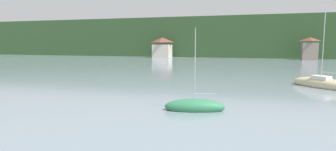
{
  "coord_description": "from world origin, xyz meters",
  "views": [
    {
      "loc": [
        6.84,
        27.54,
        5.46
      ],
      "look_at": [
        0.0,
        50.41,
        2.65
      ],
      "focal_mm": 29.25,
      "sensor_mm": 36.0,
      "label": 1
    }
  ],
  "objects_px": {
    "shore_building_westcentral": "(310,49)",
    "sailboat_far_4": "(321,84)",
    "shore_building_west": "(162,48)",
    "sailboat_mid_2": "(195,107)"
  },
  "relations": [
    {
      "from": "shore_building_westcentral",
      "to": "sailboat_far_4",
      "type": "height_order",
      "value": "sailboat_far_4"
    },
    {
      "from": "shore_building_westcentral",
      "to": "sailboat_mid_2",
      "type": "distance_m",
      "value": 81.53
    },
    {
      "from": "shore_building_westcentral",
      "to": "sailboat_mid_2",
      "type": "bearing_deg",
      "value": -106.37
    },
    {
      "from": "shore_building_west",
      "to": "sailboat_far_4",
      "type": "height_order",
      "value": "sailboat_far_4"
    },
    {
      "from": "shore_building_westcentral",
      "to": "sailboat_mid_2",
      "type": "height_order",
      "value": "shore_building_westcentral"
    },
    {
      "from": "shore_building_westcentral",
      "to": "sailboat_mid_2",
      "type": "xyz_separation_m",
      "value": [
        -22.96,
        -78.16,
        -3.3
      ]
    },
    {
      "from": "shore_building_west",
      "to": "sailboat_far_4",
      "type": "bearing_deg",
      "value": -56.94
    },
    {
      "from": "shore_building_west",
      "to": "sailboat_far_4",
      "type": "relative_size",
      "value": 0.74
    },
    {
      "from": "shore_building_west",
      "to": "shore_building_westcentral",
      "type": "bearing_deg",
      "value": -1.1
    },
    {
      "from": "shore_building_west",
      "to": "sailboat_mid_2",
      "type": "height_order",
      "value": "shore_building_west"
    }
  ]
}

